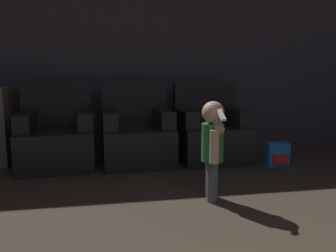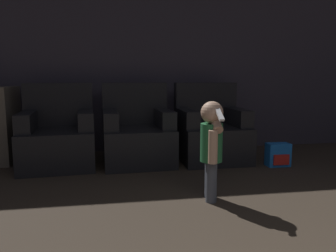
{
  "view_description": "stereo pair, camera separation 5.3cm",
  "coord_description": "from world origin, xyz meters",
  "px_view_note": "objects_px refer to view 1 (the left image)",
  "views": [
    {
      "loc": [
        -0.73,
        0.06,
        0.99
      ],
      "look_at": [
        -0.16,
        3.14,
        0.52
      ],
      "focal_mm": 35.0,
      "sensor_mm": 36.0,
      "label": 1
    },
    {
      "loc": [
        -0.68,
        0.05,
        0.99
      ],
      "look_at": [
        -0.16,
        3.14,
        0.52
      ],
      "focal_mm": 35.0,
      "sensor_mm": 36.0,
      "label": 2
    }
  ],
  "objects_px": {
    "armchair_left": "(57,137)",
    "person_toddler": "(213,142)",
    "armchair_right": "(210,133)",
    "armchair_middle": "(136,135)",
    "toy_backpack": "(277,154)"
  },
  "relations": [
    {
      "from": "person_toddler",
      "to": "armchair_left",
      "type": "bearing_deg",
      "value": -122.82
    },
    {
      "from": "armchair_right",
      "to": "armchair_left",
      "type": "bearing_deg",
      "value": 179.2
    },
    {
      "from": "armchair_right",
      "to": "person_toddler",
      "type": "distance_m",
      "value": 1.38
    },
    {
      "from": "armchair_right",
      "to": "toy_backpack",
      "type": "distance_m",
      "value": 0.81
    },
    {
      "from": "armchair_middle",
      "to": "toy_backpack",
      "type": "bearing_deg",
      "value": -18.28
    },
    {
      "from": "person_toddler",
      "to": "toy_backpack",
      "type": "height_order",
      "value": "person_toddler"
    },
    {
      "from": "armchair_middle",
      "to": "armchair_left",
      "type": "bearing_deg",
      "value": 177.56
    },
    {
      "from": "toy_backpack",
      "to": "person_toddler",
      "type": "bearing_deg",
      "value": -140.18
    },
    {
      "from": "armchair_left",
      "to": "person_toddler",
      "type": "height_order",
      "value": "armchair_left"
    },
    {
      "from": "armchair_right",
      "to": "person_toddler",
      "type": "xyz_separation_m",
      "value": [
        -0.39,
        -1.31,
        0.15
      ]
    },
    {
      "from": "armchair_middle",
      "to": "armchair_right",
      "type": "distance_m",
      "value": 0.89
    },
    {
      "from": "armchair_right",
      "to": "person_toddler",
      "type": "height_order",
      "value": "armchair_right"
    },
    {
      "from": "armchair_left",
      "to": "armchair_right",
      "type": "xyz_separation_m",
      "value": [
        1.78,
        0.0,
        0.0
      ]
    },
    {
      "from": "armchair_right",
      "to": "toy_backpack",
      "type": "relative_size",
      "value": 3.57
    },
    {
      "from": "armchair_left",
      "to": "toy_backpack",
      "type": "xyz_separation_m",
      "value": [
        2.44,
        -0.44,
        -0.2
      ]
    }
  ]
}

